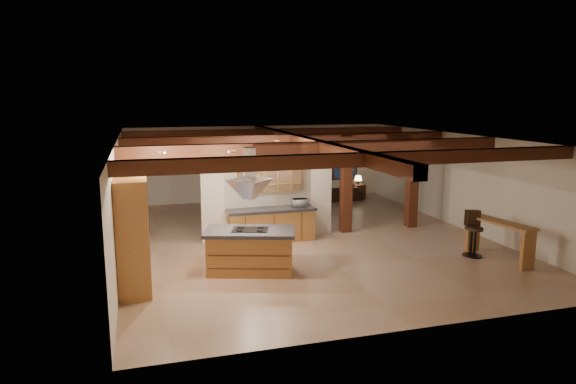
% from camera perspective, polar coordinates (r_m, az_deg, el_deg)
% --- Properties ---
extents(ground, '(12.00, 12.00, 0.00)m').
position_cam_1_polar(ground, '(14.71, 2.05, -5.27)').
color(ground, tan).
rests_on(ground, ground).
extents(room_walls, '(12.00, 12.00, 12.00)m').
position_cam_1_polar(room_walls, '(14.33, 2.10, 1.60)').
color(room_walls, silver).
rests_on(room_walls, ground).
extents(ceiling_beams, '(10.00, 12.00, 0.28)m').
position_cam_1_polar(ceiling_beams, '(14.21, 2.13, 5.50)').
color(ceiling_beams, '#401D10').
rests_on(ceiling_beams, room_walls).
extents(timber_posts, '(2.50, 0.30, 2.90)m').
position_cam_1_polar(timber_posts, '(15.74, 10.21, 2.18)').
color(timber_posts, '#401D10').
rests_on(timber_posts, ground).
extents(partition_wall, '(3.80, 0.18, 2.20)m').
position_cam_1_polar(partition_wall, '(14.65, -2.25, -0.91)').
color(partition_wall, silver).
rests_on(partition_wall, ground).
extents(pantry_cabinet, '(0.67, 1.60, 2.40)m').
position_cam_1_polar(pantry_cabinet, '(11.20, -16.82, -4.43)').
color(pantry_cabinet, '#A47A34').
rests_on(pantry_cabinet, ground).
extents(back_counter, '(2.50, 0.66, 0.94)m').
position_cam_1_polar(back_counter, '(14.42, -1.86, -3.64)').
color(back_counter, '#A47A34').
rests_on(back_counter, ground).
extents(upper_display_cabinet, '(1.80, 0.36, 0.95)m').
position_cam_1_polar(upper_display_cabinet, '(14.34, -2.09, 1.89)').
color(upper_display_cabinet, '#A47A34').
rests_on(upper_display_cabinet, partition_wall).
extents(range_hood, '(1.10, 1.10, 1.40)m').
position_cam_1_polar(range_hood, '(11.64, -4.29, -0.50)').
color(range_hood, silver).
rests_on(range_hood, room_walls).
extents(back_windows, '(2.70, 0.07, 1.70)m').
position_cam_1_polar(back_windows, '(20.84, 4.31, 3.61)').
color(back_windows, '#401D10').
rests_on(back_windows, room_walls).
extents(framed_art, '(0.65, 0.05, 0.85)m').
position_cam_1_polar(framed_art, '(19.74, -7.50, 3.74)').
color(framed_art, '#401D10').
rests_on(framed_art, room_walls).
extents(recessed_cans, '(3.16, 2.46, 0.03)m').
position_cam_1_polar(recessed_cans, '(11.72, -6.74, 4.91)').
color(recessed_cans, silver).
rests_on(recessed_cans, room_walls).
extents(kitchen_island, '(2.28, 1.66, 1.02)m').
position_cam_1_polar(kitchen_island, '(11.95, -4.20, -6.49)').
color(kitchen_island, '#A47A34').
rests_on(kitchen_island, ground).
extents(dining_table, '(1.95, 1.37, 0.62)m').
position_cam_1_polar(dining_table, '(16.80, -2.70, -2.18)').
color(dining_table, '#3C190F').
rests_on(dining_table, ground).
extents(sofa, '(1.87, 0.79, 0.54)m').
position_cam_1_polar(sofa, '(20.20, 5.62, -0.17)').
color(sofa, black).
rests_on(sofa, ground).
extents(microwave, '(0.43, 0.30, 0.23)m').
position_cam_1_polar(microwave, '(14.51, 1.31, -1.20)').
color(microwave, '#B1B2B6').
rests_on(microwave, back_counter).
extents(bar_counter, '(0.80, 1.93, 0.98)m').
position_cam_1_polar(bar_counter, '(13.79, 22.44, -4.31)').
color(bar_counter, '#A47A34').
rests_on(bar_counter, ground).
extents(side_table, '(0.53, 0.53, 0.56)m').
position_cam_1_polar(side_table, '(20.70, 7.77, 0.08)').
color(side_table, '#401D10').
rests_on(side_table, ground).
extents(table_lamp, '(0.30, 0.30, 0.35)m').
position_cam_1_polar(table_lamp, '(20.61, 7.81, 1.53)').
color(table_lamp, black).
rests_on(table_lamp, side_table).
extents(bar_stool_a, '(0.44, 0.45, 1.16)m').
position_cam_1_polar(bar_stool_a, '(13.92, 19.71, -4.30)').
color(bar_stool_a, black).
rests_on(bar_stool_a, ground).
extents(bar_stool_b, '(0.42, 0.43, 1.16)m').
position_cam_1_polar(bar_stool_b, '(13.86, 20.05, -4.39)').
color(bar_stool_b, black).
rests_on(bar_stool_b, ground).
extents(dining_chairs, '(2.19, 2.19, 1.24)m').
position_cam_1_polar(dining_chairs, '(16.73, -2.71, -1.10)').
color(dining_chairs, '#401D10').
rests_on(dining_chairs, ground).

